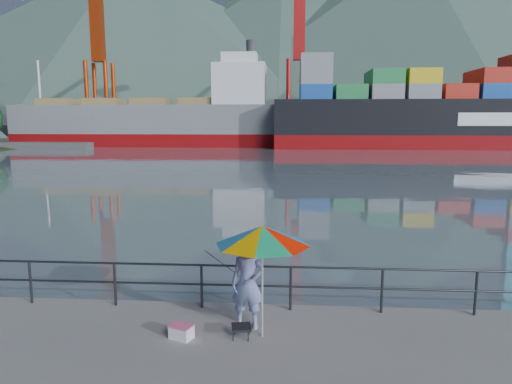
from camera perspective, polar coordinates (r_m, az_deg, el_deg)
harbor_water at (r=138.10m, az=2.71°, el=7.08°), size 500.00×280.00×0.00m
far_dock at (r=101.34m, az=7.96°, el=6.38°), size 200.00×40.00×0.40m
guardrail at (r=10.77m, az=-12.15°, el=-11.24°), size 22.00×0.06×1.03m
mountains at (r=220.96m, az=13.81°, el=16.74°), size 600.00×332.80×80.00m
port_cranes at (r=96.93m, az=21.51°, el=15.23°), size 116.00×28.00×38.40m
container_stacks at (r=107.17m, az=20.81°, el=7.59°), size 58.00×8.40×7.80m
fisherman at (r=9.42m, az=-1.05°, el=-11.39°), size 0.69×0.47×1.85m
beach_umbrella at (r=8.68m, az=0.81°, el=-5.43°), size 2.00×2.00×2.23m
folding_stool at (r=9.29m, az=-1.84°, el=-17.04°), size 0.43×0.43×0.24m
cooler_bag at (r=9.38m, az=-9.31°, el=-16.93°), size 0.50×0.42×0.25m
fishing_rod at (r=10.87m, az=-3.64°, el=-13.81°), size 0.72×1.57×1.21m
bulk_carrier at (r=84.36m, az=-11.45°, el=8.64°), size 49.24×8.52×14.50m
container_ship at (r=84.92m, az=26.97°, el=8.96°), size 66.43×11.07×18.10m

